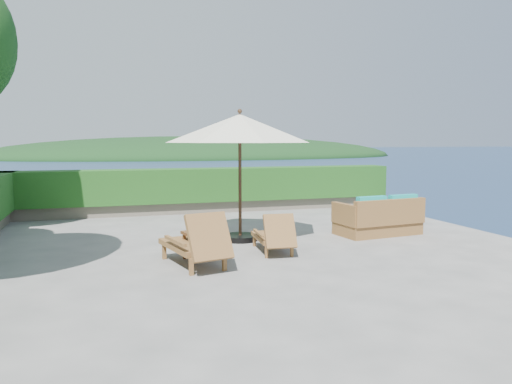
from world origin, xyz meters
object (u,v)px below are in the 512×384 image
object	(u,v)px
wicker_loveseat	(379,219)
lounge_right	(274,236)
lounge_left	(196,243)
side_table	(198,237)
patio_umbrella	(240,130)

from	to	relation	value
wicker_loveseat	lounge_right	bearing A→B (deg)	-167.56
lounge_left	side_table	xyz separation A→B (m)	(0.12, 0.49, 0.01)
side_table	wicker_loveseat	bearing A→B (deg)	14.59
lounge_left	wicker_loveseat	distance (m)	4.93
lounge_left	side_table	size ratio (longest dim) A/B	3.12
side_table	wicker_loveseat	distance (m)	4.67
lounge_left	lounge_right	xyz separation A→B (m)	(1.65, 0.61, -0.08)
lounge_right	lounge_left	bearing A→B (deg)	-154.97
patio_umbrella	lounge_right	distance (m)	2.52
lounge_left	wicker_loveseat	world-z (taller)	lounge_left
patio_umbrella	lounge_left	xyz separation A→B (m)	(-1.34, -1.99, -2.02)
patio_umbrella	wicker_loveseat	bearing A→B (deg)	-5.52
patio_umbrella	lounge_left	bearing A→B (deg)	-124.00
patio_umbrella	lounge_right	bearing A→B (deg)	-77.15
lounge_right	side_table	size ratio (longest dim) A/B	2.48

